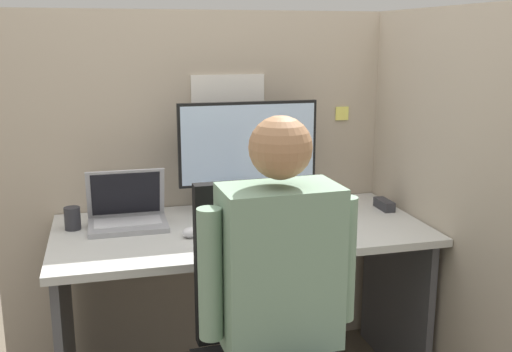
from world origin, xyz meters
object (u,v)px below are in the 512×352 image
(stapler, at_px, (384,204))
(pen_cup, at_px, (72,218))
(paper_box, at_px, (249,204))
(person, at_px, (285,306))
(monitor, at_px, (248,147))
(carrot_toy, at_px, (263,240))
(office_chair, at_px, (270,343))
(laptop, at_px, (127,215))

(stapler, bearing_deg, pen_cup, 177.86)
(paper_box, bearing_deg, person, -97.83)
(monitor, xyz_separation_m, stapler, (0.59, -0.12, -0.27))
(paper_box, bearing_deg, carrot_toy, -97.01)
(pen_cup, bearing_deg, office_chair, -49.84)
(stapler, distance_m, pen_cup, 1.33)
(person, bearing_deg, laptop, 114.05)
(laptop, bearing_deg, stapler, -1.90)
(stapler, distance_m, office_chair, 1.01)
(monitor, relative_size, carrot_toy, 5.03)
(monitor, height_order, stapler, monitor)
(carrot_toy, distance_m, office_chair, 0.43)
(office_chair, height_order, person, person)
(paper_box, xyz_separation_m, pen_cup, (-0.74, -0.07, 0.01))
(paper_box, distance_m, monitor, 0.26)
(stapler, relative_size, carrot_toy, 1.04)
(stapler, xyz_separation_m, office_chair, (-0.72, -0.68, -0.22))
(office_chair, relative_size, person, 0.81)
(pen_cup, bearing_deg, laptop, -3.35)
(stapler, xyz_separation_m, carrot_toy, (-0.65, -0.32, -0.00))
(carrot_toy, bearing_deg, stapler, 26.03)
(laptop, height_order, stapler, laptop)
(paper_box, bearing_deg, stapler, -11.02)
(paper_box, height_order, laptop, laptop)
(monitor, bearing_deg, person, -97.80)
(person, height_order, pen_cup, person)
(laptop, relative_size, person, 0.25)
(stapler, height_order, person, person)
(paper_box, bearing_deg, laptop, -171.49)
(paper_box, height_order, monitor, monitor)
(laptop, bearing_deg, paper_box, 8.51)
(carrot_toy, bearing_deg, laptop, 143.19)
(monitor, relative_size, person, 0.47)
(laptop, bearing_deg, monitor, 8.81)
(stapler, bearing_deg, laptop, 178.10)
(stapler, relative_size, person, 0.10)
(carrot_toy, xyz_separation_m, pen_cup, (-0.69, 0.37, 0.03))
(laptop, relative_size, pen_cup, 3.43)
(monitor, bearing_deg, carrot_toy, -96.96)
(carrot_toy, distance_m, pen_cup, 0.78)
(stapler, bearing_deg, monitor, 168.71)
(paper_box, relative_size, person, 0.24)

